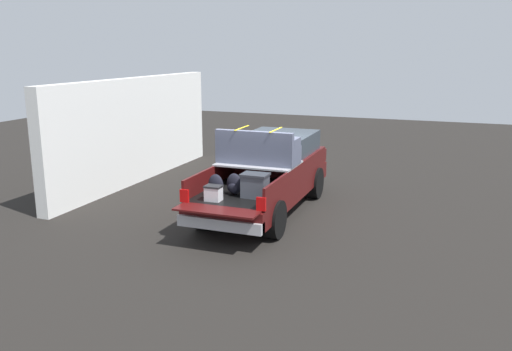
{
  "coord_description": "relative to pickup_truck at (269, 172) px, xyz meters",
  "views": [
    {
      "loc": [
        -12.35,
        -4.47,
        4.12
      ],
      "look_at": [
        -0.6,
        0.0,
        1.1
      ],
      "focal_mm": 37.31,
      "sensor_mm": 36.0,
      "label": 1
    }
  ],
  "objects": [
    {
      "name": "pickup_truck",
      "position": [
        0.0,
        0.0,
        0.0
      ],
      "size": [
        6.05,
        2.06,
        2.23
      ],
      "color": "#470F0F",
      "rests_on": "ground_plane"
    },
    {
      "name": "ground_plane",
      "position": [
        -0.37,
        0.0,
        -0.97
      ],
      "size": [
        40.0,
        40.0,
        0.0
      ],
      "primitive_type": "plane",
      "color": "black"
    },
    {
      "name": "building_facade",
      "position": [
        1.38,
        4.92,
        0.65
      ],
      "size": [
        8.52,
        0.36,
        3.24
      ],
      "primitive_type": "cube",
      "color": "white",
      "rests_on": "ground_plane"
    }
  ]
}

